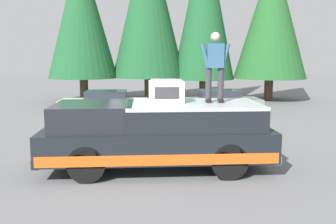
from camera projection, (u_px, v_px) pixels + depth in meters
name	position (u px, v px, depth m)	size (l,w,h in m)	color
ground_plane	(128.00, 169.00, 9.12)	(90.00, 90.00, 0.00)	slate
pickup_truck	(157.00, 134.00, 8.98)	(2.01, 5.54, 1.65)	black
compressor_unit	(166.00, 91.00, 8.97)	(0.65, 0.84, 0.56)	white
person_on_truck_bed	(215.00, 65.00, 8.86)	(0.29, 0.72, 1.69)	#333338
parked_car_grey	(218.00, 102.00, 17.75)	(1.64, 4.10, 1.16)	gray
parked_car_white	(105.00, 103.00, 17.32)	(1.64, 4.10, 1.16)	white
conifer_far_left	(272.00, 16.00, 22.41)	(4.44, 4.44, 9.02)	#4C3826
conifer_left	(204.00, 3.00, 22.75)	(3.89, 3.89, 10.79)	#4C3826
conifer_center_left	(148.00, 2.00, 22.77)	(4.59, 4.59, 10.76)	#4C3826
conifer_center_right	(81.00, 13.00, 22.13)	(4.21, 4.21, 9.27)	#4C3826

